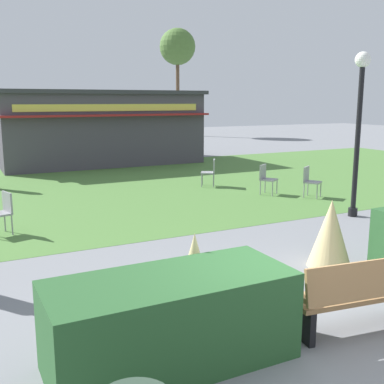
{
  "coord_description": "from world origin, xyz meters",
  "views": [
    {
      "loc": [
        -3.52,
        -4.01,
        2.76
      ],
      "look_at": [
        0.27,
        3.45,
        1.13
      ],
      "focal_mm": 43.92,
      "sensor_mm": 36.0,
      "label": 1
    }
  ],
  "objects_px": {
    "tree_left_bg": "(177,48)",
    "park_bench": "(359,295)",
    "food_kiosk": "(97,127)",
    "cafe_chair_east": "(211,170)",
    "cafe_chair_center": "(3,210)",
    "cafe_chair_west": "(266,177)",
    "lamppost_mid": "(359,114)",
    "cafe_chair_north": "(310,179)"
  },
  "relations": [
    {
      "from": "park_bench",
      "to": "cafe_chair_east",
      "type": "xyz_separation_m",
      "value": [
        3.22,
        9.43,
        0.05
      ]
    },
    {
      "from": "cafe_chair_west",
      "to": "cafe_chair_center",
      "type": "height_order",
      "value": "same"
    },
    {
      "from": "cafe_chair_north",
      "to": "cafe_chair_east",
      "type": "bearing_deg",
      "value": 120.96
    },
    {
      "from": "park_bench",
      "to": "cafe_chair_east",
      "type": "height_order",
      "value": "park_bench"
    },
    {
      "from": "lamppost_mid",
      "to": "cafe_chair_west",
      "type": "relative_size",
      "value": 4.34
    },
    {
      "from": "food_kiosk",
      "to": "cafe_chair_center",
      "type": "relative_size",
      "value": 9.84
    },
    {
      "from": "cafe_chair_east",
      "to": "tree_left_bg",
      "type": "height_order",
      "value": "tree_left_bg"
    },
    {
      "from": "lamppost_mid",
      "to": "cafe_chair_center",
      "type": "relative_size",
      "value": 4.34
    },
    {
      "from": "cafe_chair_west",
      "to": "cafe_chair_east",
      "type": "relative_size",
      "value": 1.0
    },
    {
      "from": "tree_left_bg",
      "to": "park_bench",
      "type": "bearing_deg",
      "value": -111.43
    },
    {
      "from": "cafe_chair_west",
      "to": "food_kiosk",
      "type": "bearing_deg",
      "value": 104.09
    },
    {
      "from": "cafe_chair_center",
      "to": "tree_left_bg",
      "type": "distance_m",
      "value": 29.35
    },
    {
      "from": "park_bench",
      "to": "cafe_chair_center",
      "type": "bearing_deg",
      "value": 117.63
    },
    {
      "from": "cafe_chair_east",
      "to": "tree_left_bg",
      "type": "bearing_deg",
      "value": 67.44
    },
    {
      "from": "tree_left_bg",
      "to": "cafe_chair_north",
      "type": "bearing_deg",
      "value": -106.47
    },
    {
      "from": "lamppost_mid",
      "to": "cafe_chair_north",
      "type": "xyz_separation_m",
      "value": [
        0.58,
        2.26,
        -1.92
      ]
    },
    {
      "from": "lamppost_mid",
      "to": "food_kiosk",
      "type": "bearing_deg",
      "value": 101.9
    },
    {
      "from": "cafe_chair_north",
      "to": "tree_left_bg",
      "type": "bearing_deg",
      "value": 73.53
    },
    {
      "from": "cafe_chair_north",
      "to": "lamppost_mid",
      "type": "bearing_deg",
      "value": -104.48
    },
    {
      "from": "park_bench",
      "to": "tree_left_bg",
      "type": "height_order",
      "value": "tree_left_bg"
    },
    {
      "from": "park_bench",
      "to": "food_kiosk",
      "type": "relative_size",
      "value": 0.2
    },
    {
      "from": "lamppost_mid",
      "to": "tree_left_bg",
      "type": "height_order",
      "value": "tree_left_bg"
    },
    {
      "from": "food_kiosk",
      "to": "cafe_chair_center",
      "type": "distance_m",
      "value": 11.79
    },
    {
      "from": "cafe_chair_east",
      "to": "tree_left_bg",
      "type": "xyz_separation_m",
      "value": [
        8.81,
        21.22,
        6.28
      ]
    },
    {
      "from": "cafe_chair_east",
      "to": "cafe_chair_north",
      "type": "distance_m",
      "value": 3.31
    },
    {
      "from": "cafe_chair_east",
      "to": "cafe_chair_center",
      "type": "xyz_separation_m",
      "value": [
        -6.61,
        -2.95,
        0.0
      ]
    },
    {
      "from": "cafe_chair_east",
      "to": "food_kiosk",
      "type": "bearing_deg",
      "value": 101.58
    },
    {
      "from": "cafe_chair_west",
      "to": "cafe_chair_east",
      "type": "distance_m",
      "value": 2.08
    },
    {
      "from": "tree_left_bg",
      "to": "cafe_chair_west",
      "type": "bearing_deg",
      "value": -109.04
    },
    {
      "from": "cafe_chair_east",
      "to": "cafe_chair_north",
      "type": "height_order",
      "value": "same"
    },
    {
      "from": "cafe_chair_center",
      "to": "lamppost_mid",
      "type": "bearing_deg",
      "value": -15.55
    },
    {
      "from": "food_kiosk",
      "to": "cafe_chair_east",
      "type": "height_order",
      "value": "food_kiosk"
    },
    {
      "from": "park_bench",
      "to": "tree_left_bg",
      "type": "distance_m",
      "value": 33.53
    },
    {
      "from": "lamppost_mid",
      "to": "cafe_chair_west",
      "type": "xyz_separation_m",
      "value": [
        -0.29,
        3.19,
        -1.92
      ]
    },
    {
      "from": "park_bench",
      "to": "cafe_chair_center",
      "type": "relative_size",
      "value": 1.97
    },
    {
      "from": "cafe_chair_west",
      "to": "tree_left_bg",
      "type": "bearing_deg",
      "value": 70.96
    },
    {
      "from": "cafe_chair_west",
      "to": "tree_left_bg",
      "type": "relative_size",
      "value": 0.11
    },
    {
      "from": "park_bench",
      "to": "cafe_chair_west",
      "type": "xyz_separation_m",
      "value": [
        4.05,
        7.52,
        0.05
      ]
    },
    {
      "from": "lamppost_mid",
      "to": "cafe_chair_east",
      "type": "distance_m",
      "value": 5.56
    },
    {
      "from": "park_bench",
      "to": "cafe_chair_west",
      "type": "height_order",
      "value": "park_bench"
    },
    {
      "from": "food_kiosk",
      "to": "cafe_chair_west",
      "type": "bearing_deg",
      "value": -75.91
    },
    {
      "from": "park_bench",
      "to": "cafe_chair_north",
      "type": "bearing_deg",
      "value": 53.28
    }
  ]
}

